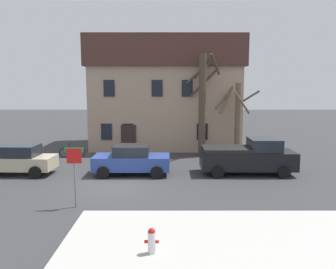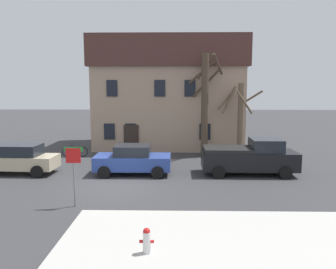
{
  "view_description": "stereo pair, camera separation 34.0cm",
  "coord_description": "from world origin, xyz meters",
  "px_view_note": "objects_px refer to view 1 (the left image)",
  "views": [
    {
      "loc": [
        2.61,
        -16.41,
        4.83
      ],
      "look_at": [
        2.52,
        3.71,
        2.08
      ],
      "focal_mm": 36.62,
      "sensor_mm": 36.0,
      "label": 1
    },
    {
      "loc": [
        2.95,
        -16.41,
        4.83
      ],
      "look_at": [
        2.52,
        3.71,
        2.08
      ],
      "focal_mm": 36.62,
      "sensor_mm": 36.0,
      "label": 2
    }
  ],
  "objects_px": {
    "car_beige_wagon": "(17,159)",
    "pickup_truck_black": "(250,157)",
    "street_sign_pole": "(76,165)",
    "tree_bare_mid": "(239,116)",
    "fire_hydrant": "(153,240)",
    "bicycle_leaning": "(74,152)",
    "car_blue_sedan": "(133,160)",
    "building_main": "(167,92)",
    "tree_bare_near": "(204,101)"
  },
  "relations": [
    {
      "from": "tree_bare_mid",
      "to": "fire_hydrant",
      "type": "height_order",
      "value": "tree_bare_mid"
    },
    {
      "from": "car_blue_sedan",
      "to": "bicycle_leaning",
      "type": "relative_size",
      "value": 2.45
    },
    {
      "from": "tree_bare_near",
      "to": "car_beige_wagon",
      "type": "height_order",
      "value": "tree_bare_near"
    },
    {
      "from": "car_beige_wagon",
      "to": "bicycle_leaning",
      "type": "distance_m",
      "value": 5.11
    },
    {
      "from": "pickup_truck_black",
      "to": "fire_hydrant",
      "type": "bearing_deg",
      "value": -117.32
    },
    {
      "from": "pickup_truck_black",
      "to": "street_sign_pole",
      "type": "relative_size",
      "value": 2.12
    },
    {
      "from": "building_main",
      "to": "tree_bare_near",
      "type": "distance_m",
      "value": 5.49
    },
    {
      "from": "car_beige_wagon",
      "to": "pickup_truck_black",
      "type": "xyz_separation_m",
      "value": [
        13.08,
        0.14,
        0.11
      ]
    },
    {
      "from": "car_beige_wagon",
      "to": "street_sign_pole",
      "type": "xyz_separation_m",
      "value": [
        4.8,
        -5.36,
        0.87
      ]
    },
    {
      "from": "pickup_truck_black",
      "to": "street_sign_pole",
      "type": "xyz_separation_m",
      "value": [
        -8.28,
        -5.51,
        0.77
      ]
    },
    {
      "from": "tree_bare_near",
      "to": "car_blue_sedan",
      "type": "height_order",
      "value": "tree_bare_near"
    },
    {
      "from": "building_main",
      "to": "car_beige_wagon",
      "type": "bearing_deg",
      "value": -129.77
    },
    {
      "from": "tree_bare_near",
      "to": "bicycle_leaning",
      "type": "relative_size",
      "value": 4.19
    },
    {
      "from": "pickup_truck_black",
      "to": "tree_bare_near",
      "type": "bearing_deg",
      "value": 112.33
    },
    {
      "from": "car_blue_sedan",
      "to": "building_main",
      "type": "bearing_deg",
      "value": 79.77
    },
    {
      "from": "building_main",
      "to": "fire_hydrant",
      "type": "relative_size",
      "value": 16.06
    },
    {
      "from": "street_sign_pole",
      "to": "car_blue_sedan",
      "type": "bearing_deg",
      "value": 72.06
    },
    {
      "from": "car_beige_wagon",
      "to": "car_blue_sedan",
      "type": "bearing_deg",
      "value": -0.34
    },
    {
      "from": "tree_bare_mid",
      "to": "bicycle_leaning",
      "type": "xyz_separation_m",
      "value": [
        -11.64,
        -0.88,
        -2.5
      ]
    },
    {
      "from": "car_beige_wagon",
      "to": "fire_hydrant",
      "type": "relative_size",
      "value": 5.78
    },
    {
      "from": "tree_bare_near",
      "to": "car_blue_sedan",
      "type": "bearing_deg",
      "value": -130.18
    },
    {
      "from": "fire_hydrant",
      "to": "street_sign_pole",
      "type": "height_order",
      "value": "street_sign_pole"
    },
    {
      "from": "tree_bare_near",
      "to": "fire_hydrant",
      "type": "height_order",
      "value": "tree_bare_near"
    },
    {
      "from": "building_main",
      "to": "bicycle_leaning",
      "type": "xyz_separation_m",
      "value": [
        -6.48,
        -5.29,
        -4.1
      ]
    },
    {
      "from": "tree_bare_mid",
      "to": "building_main",
      "type": "bearing_deg",
      "value": 139.44
    },
    {
      "from": "pickup_truck_black",
      "to": "bicycle_leaning",
      "type": "height_order",
      "value": "pickup_truck_black"
    },
    {
      "from": "fire_hydrant",
      "to": "building_main",
      "type": "bearing_deg",
      "value": 89.26
    },
    {
      "from": "street_sign_pole",
      "to": "bicycle_leaning",
      "type": "xyz_separation_m",
      "value": [
        -2.94,
        10.09,
        -1.37
      ]
    },
    {
      "from": "car_beige_wagon",
      "to": "tree_bare_mid",
      "type": "bearing_deg",
      "value": 22.59
    },
    {
      "from": "car_blue_sedan",
      "to": "street_sign_pole",
      "type": "bearing_deg",
      "value": -107.94
    },
    {
      "from": "bicycle_leaning",
      "to": "car_blue_sedan",
      "type": "bearing_deg",
      "value": -45.62
    },
    {
      "from": "car_blue_sedan",
      "to": "street_sign_pole",
      "type": "height_order",
      "value": "street_sign_pole"
    },
    {
      "from": "bicycle_leaning",
      "to": "building_main",
      "type": "bearing_deg",
      "value": 39.22
    },
    {
      "from": "car_beige_wagon",
      "to": "bicycle_leaning",
      "type": "relative_size",
      "value": 2.52
    },
    {
      "from": "tree_bare_mid",
      "to": "pickup_truck_black",
      "type": "distance_m",
      "value": 5.8
    },
    {
      "from": "building_main",
      "to": "pickup_truck_black",
      "type": "height_order",
      "value": "building_main"
    },
    {
      "from": "building_main",
      "to": "car_blue_sedan",
      "type": "height_order",
      "value": "building_main"
    },
    {
      "from": "fire_hydrant",
      "to": "car_blue_sedan",
      "type": "bearing_deg",
      "value": 99.38
    },
    {
      "from": "tree_bare_near",
      "to": "tree_bare_mid",
      "type": "distance_m",
      "value": 2.74
    },
    {
      "from": "building_main",
      "to": "street_sign_pole",
      "type": "xyz_separation_m",
      "value": [
        -3.54,
        -15.39,
        -2.72
      ]
    },
    {
      "from": "tree_bare_near",
      "to": "fire_hydrant",
      "type": "distance_m",
      "value": 15.41
    },
    {
      "from": "tree_bare_mid",
      "to": "fire_hydrant",
      "type": "relative_size",
      "value": 7.11
    },
    {
      "from": "car_beige_wagon",
      "to": "pickup_truck_black",
      "type": "height_order",
      "value": "pickup_truck_black"
    },
    {
      "from": "building_main",
      "to": "pickup_truck_black",
      "type": "distance_m",
      "value": 11.5
    },
    {
      "from": "car_beige_wagon",
      "to": "tree_bare_near",
      "type": "bearing_deg",
      "value": 25.51
    },
    {
      "from": "fire_hydrant",
      "to": "bicycle_leaning",
      "type": "height_order",
      "value": "bicycle_leaning"
    },
    {
      "from": "tree_bare_mid",
      "to": "car_beige_wagon",
      "type": "height_order",
      "value": "tree_bare_mid"
    },
    {
      "from": "car_beige_wagon",
      "to": "street_sign_pole",
      "type": "height_order",
      "value": "street_sign_pole"
    },
    {
      "from": "fire_hydrant",
      "to": "bicycle_leaning",
      "type": "xyz_separation_m",
      "value": [
        -6.23,
        14.24,
        -0.14
      ]
    },
    {
      "from": "tree_bare_mid",
      "to": "car_beige_wagon",
      "type": "distance_m",
      "value": 14.75
    }
  ]
}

